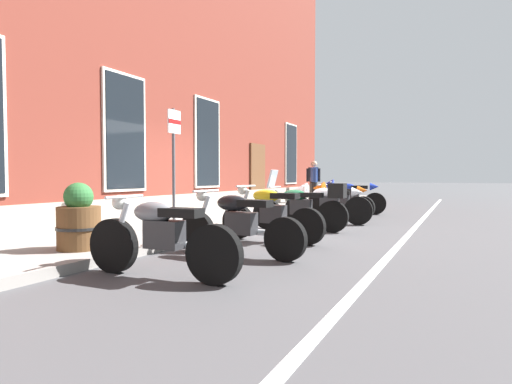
{
  "coord_description": "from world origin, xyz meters",
  "views": [
    {
      "loc": [
        -8.2,
        -4.14,
        1.17
      ],
      "look_at": [
        -0.73,
        -0.38,
        0.84
      ],
      "focal_mm": 28.83,
      "sensor_mm": 36.0,
      "label": 1
    }
  ],
  "objects_px": {
    "motorcycle_white_sport": "(324,201)",
    "motorcycle_grey_naked": "(160,237)",
    "parking_sign": "(174,151)",
    "motorcycle_blue_sport": "(348,195)",
    "pedestrian_dark_jacket": "(313,179)",
    "motorcycle_green_touring": "(304,205)",
    "motorcycle_orange_sport": "(337,198)",
    "barrel_planter": "(79,221)",
    "motorcycle_black_naked": "(237,223)",
    "motorcycle_yellow_naked": "(270,214)",
    "pedestrian_blue_top": "(314,179)"
  },
  "relations": [
    {
      "from": "motorcycle_white_sport",
      "to": "motorcycle_grey_naked",
      "type": "bearing_deg",
      "value": 179.54
    },
    {
      "from": "motorcycle_grey_naked",
      "to": "parking_sign",
      "type": "distance_m",
      "value": 3.43
    },
    {
      "from": "motorcycle_blue_sport",
      "to": "pedestrian_dark_jacket",
      "type": "bearing_deg",
      "value": 32.88
    },
    {
      "from": "motorcycle_green_touring",
      "to": "motorcycle_orange_sport",
      "type": "height_order",
      "value": "motorcycle_green_touring"
    },
    {
      "from": "pedestrian_dark_jacket",
      "to": "motorcycle_white_sport",
      "type": "bearing_deg",
      "value": -159.07
    },
    {
      "from": "motorcycle_white_sport",
      "to": "barrel_planter",
      "type": "distance_m",
      "value": 6.0
    },
    {
      "from": "motorcycle_orange_sport",
      "to": "motorcycle_white_sport",
      "type": "bearing_deg",
      "value": -176.06
    },
    {
      "from": "motorcycle_black_naked",
      "to": "motorcycle_blue_sport",
      "type": "bearing_deg",
      "value": 1.93
    },
    {
      "from": "motorcycle_blue_sport",
      "to": "motorcycle_grey_naked",
      "type": "bearing_deg",
      "value": -179.35
    },
    {
      "from": "parking_sign",
      "to": "motorcycle_black_naked",
      "type": "bearing_deg",
      "value": -118.93
    },
    {
      "from": "barrel_planter",
      "to": "motorcycle_white_sport",
      "type": "bearing_deg",
      "value": -17.54
    },
    {
      "from": "motorcycle_green_touring",
      "to": "motorcycle_orange_sport",
      "type": "relative_size",
      "value": 1.06
    },
    {
      "from": "motorcycle_yellow_naked",
      "to": "motorcycle_grey_naked",
      "type": "bearing_deg",
      "value": 179.47
    },
    {
      "from": "motorcycle_orange_sport",
      "to": "motorcycle_black_naked",
      "type": "bearing_deg",
      "value": -178.07
    },
    {
      "from": "motorcycle_grey_naked",
      "to": "motorcycle_yellow_naked",
      "type": "distance_m",
      "value": 2.95
    },
    {
      "from": "motorcycle_green_touring",
      "to": "motorcycle_white_sport",
      "type": "bearing_deg",
      "value": 1.09
    },
    {
      "from": "motorcycle_yellow_naked",
      "to": "motorcycle_orange_sport",
      "type": "bearing_deg",
      "value": 1.0
    },
    {
      "from": "motorcycle_yellow_naked",
      "to": "motorcycle_white_sport",
      "type": "relative_size",
      "value": 0.94
    },
    {
      "from": "parking_sign",
      "to": "barrel_planter",
      "type": "bearing_deg",
      "value": -177.69
    },
    {
      "from": "motorcycle_grey_naked",
      "to": "motorcycle_blue_sport",
      "type": "distance_m",
      "value": 8.98
    },
    {
      "from": "motorcycle_white_sport",
      "to": "motorcycle_orange_sport",
      "type": "relative_size",
      "value": 1.09
    },
    {
      "from": "motorcycle_blue_sport",
      "to": "parking_sign",
      "type": "height_order",
      "value": "parking_sign"
    },
    {
      "from": "motorcycle_black_naked",
      "to": "motorcycle_grey_naked",
      "type": "bearing_deg",
      "value": 174.4
    },
    {
      "from": "pedestrian_dark_jacket",
      "to": "barrel_planter",
      "type": "distance_m",
      "value": 12.25
    },
    {
      "from": "motorcycle_black_naked",
      "to": "pedestrian_blue_top",
      "type": "bearing_deg",
      "value": 12.53
    },
    {
      "from": "motorcycle_green_touring",
      "to": "pedestrian_blue_top",
      "type": "xyz_separation_m",
      "value": [
        7.23,
        2.21,
        0.5
      ]
    },
    {
      "from": "motorcycle_orange_sport",
      "to": "pedestrian_blue_top",
      "type": "distance_m",
      "value": 4.72
    },
    {
      "from": "motorcycle_orange_sport",
      "to": "barrel_planter",
      "type": "height_order",
      "value": "barrel_planter"
    },
    {
      "from": "motorcycle_grey_naked",
      "to": "motorcycle_orange_sport",
      "type": "xyz_separation_m",
      "value": [
        7.58,
        0.05,
        0.07
      ]
    },
    {
      "from": "motorcycle_yellow_naked",
      "to": "pedestrian_blue_top",
      "type": "relative_size",
      "value": 1.26
    },
    {
      "from": "pedestrian_dark_jacket",
      "to": "motorcycle_blue_sport",
      "type": "bearing_deg",
      "value": -147.12
    },
    {
      "from": "pedestrian_blue_top",
      "to": "parking_sign",
      "type": "distance_m",
      "value": 9.17
    },
    {
      "from": "pedestrian_blue_top",
      "to": "pedestrian_dark_jacket",
      "type": "relative_size",
      "value": 0.99
    },
    {
      "from": "motorcycle_yellow_naked",
      "to": "motorcycle_orange_sport",
      "type": "xyz_separation_m",
      "value": [
        4.63,
        0.08,
        0.06
      ]
    },
    {
      "from": "motorcycle_white_sport",
      "to": "parking_sign",
      "type": "height_order",
      "value": "parking_sign"
    },
    {
      "from": "motorcycle_white_sport",
      "to": "pedestrian_dark_jacket",
      "type": "height_order",
      "value": "pedestrian_dark_jacket"
    },
    {
      "from": "motorcycle_orange_sport",
      "to": "motorcycle_blue_sport",
      "type": "height_order",
      "value": "motorcycle_blue_sport"
    },
    {
      "from": "motorcycle_white_sport",
      "to": "barrel_planter",
      "type": "height_order",
      "value": "barrel_planter"
    },
    {
      "from": "motorcycle_yellow_naked",
      "to": "parking_sign",
      "type": "bearing_deg",
      "value": 99.25
    },
    {
      "from": "motorcycle_grey_naked",
      "to": "pedestrian_dark_jacket",
      "type": "bearing_deg",
      "value": 10.95
    },
    {
      "from": "motorcycle_grey_naked",
      "to": "motorcycle_orange_sport",
      "type": "relative_size",
      "value": 1.03
    },
    {
      "from": "motorcycle_yellow_naked",
      "to": "motorcycle_white_sport",
      "type": "height_order",
      "value": "same"
    },
    {
      "from": "motorcycle_white_sport",
      "to": "barrel_planter",
      "type": "relative_size",
      "value": 2.3
    },
    {
      "from": "motorcycle_blue_sport",
      "to": "pedestrian_dark_jacket",
      "type": "relative_size",
      "value": 1.31
    },
    {
      "from": "motorcycle_grey_naked",
      "to": "motorcycle_yellow_naked",
      "type": "bearing_deg",
      "value": -0.53
    },
    {
      "from": "motorcycle_grey_naked",
      "to": "barrel_planter",
      "type": "bearing_deg",
      "value": 78.03
    },
    {
      "from": "motorcycle_orange_sport",
      "to": "motorcycle_blue_sport",
      "type": "xyz_separation_m",
      "value": [
        1.4,
        0.05,
        0.03
      ]
    },
    {
      "from": "motorcycle_blue_sport",
      "to": "motorcycle_black_naked",
      "type": "bearing_deg",
      "value": -178.07
    },
    {
      "from": "motorcycle_black_naked",
      "to": "motorcycle_yellow_naked",
      "type": "xyz_separation_m",
      "value": [
        1.41,
        0.12,
        0.01
      ]
    },
    {
      "from": "barrel_planter",
      "to": "motorcycle_black_naked",
      "type": "bearing_deg",
      "value": -58.68
    }
  ]
}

